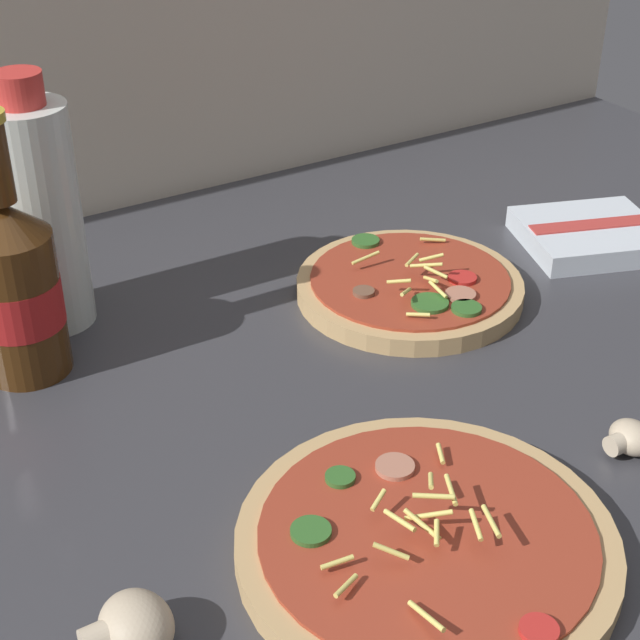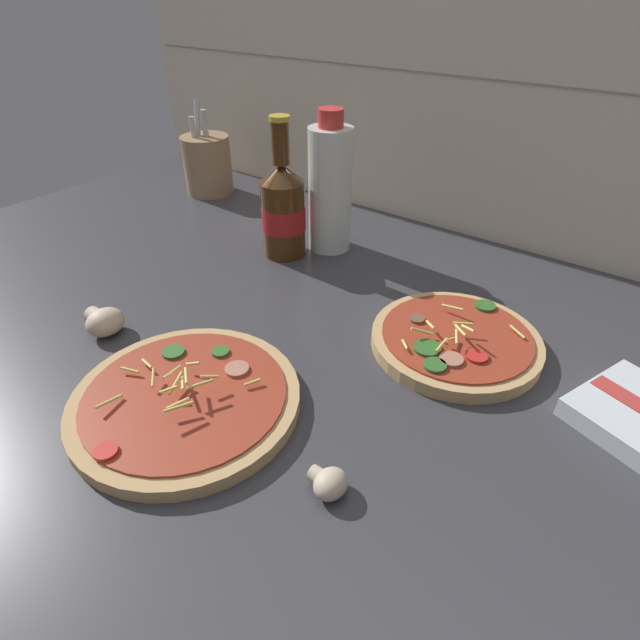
{
  "view_description": "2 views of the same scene",
  "coord_description": "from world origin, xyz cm",
  "px_view_note": "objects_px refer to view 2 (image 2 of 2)",
  "views": [
    {
      "loc": [
        -32.68,
        -57.6,
        51.67
      ],
      "look_at": [
        4.44,
        2.88,
        8.3
      ],
      "focal_mm": 55.0,
      "sensor_mm": 36.0,
      "label": 1
    },
    {
      "loc": [
        37.55,
        -43.49,
        43.92
      ],
      "look_at": [
        3.96,
        0.53,
        5.74
      ],
      "focal_mm": 28.0,
      "sensor_mm": 36.0,
      "label": 2
    }
  ],
  "objects_px": {
    "pizza_far": "(455,340)",
    "beer_bottle": "(283,209)",
    "oil_bottle": "(330,188)",
    "mushroom_right": "(329,483)",
    "pizza_near": "(186,399)",
    "mushroom_left": "(104,321)",
    "utensil_crock": "(207,164)"
  },
  "relations": [
    {
      "from": "pizza_far",
      "to": "beer_bottle",
      "type": "height_order",
      "value": "beer_bottle"
    },
    {
      "from": "oil_bottle",
      "to": "mushroom_right",
      "type": "xyz_separation_m",
      "value": [
        0.32,
        -0.43,
        -0.1
      ]
    },
    {
      "from": "pizza_near",
      "to": "mushroom_right",
      "type": "height_order",
      "value": "pizza_near"
    },
    {
      "from": "mushroom_left",
      "to": "utensil_crock",
      "type": "relative_size",
      "value": 0.28
    },
    {
      "from": "mushroom_right",
      "to": "oil_bottle",
      "type": "bearing_deg",
      "value": 126.41
    },
    {
      "from": "pizza_far",
      "to": "mushroom_right",
      "type": "xyz_separation_m",
      "value": [
        0.0,
        -0.29,
        0.0
      ]
    },
    {
      "from": "pizza_near",
      "to": "mushroom_left",
      "type": "xyz_separation_m",
      "value": [
        -0.2,
        0.03,
        0.01
      ]
    },
    {
      "from": "mushroom_right",
      "to": "utensil_crock",
      "type": "distance_m",
      "value": 0.87
    },
    {
      "from": "pizza_far",
      "to": "beer_bottle",
      "type": "relative_size",
      "value": 0.95
    },
    {
      "from": "beer_bottle",
      "to": "oil_bottle",
      "type": "relative_size",
      "value": 0.98
    },
    {
      "from": "mushroom_right",
      "to": "utensil_crock",
      "type": "height_order",
      "value": "utensil_crock"
    },
    {
      "from": "oil_bottle",
      "to": "utensil_crock",
      "type": "bearing_deg",
      "value": 170.97
    },
    {
      "from": "mushroom_left",
      "to": "utensil_crock",
      "type": "bearing_deg",
      "value": 122.68
    },
    {
      "from": "pizza_near",
      "to": "mushroom_right",
      "type": "distance_m",
      "value": 0.2
    },
    {
      "from": "pizza_near",
      "to": "mushroom_left",
      "type": "relative_size",
      "value": 4.7
    },
    {
      "from": "beer_bottle",
      "to": "mushroom_right",
      "type": "height_order",
      "value": "beer_bottle"
    },
    {
      "from": "pizza_near",
      "to": "beer_bottle",
      "type": "distance_m",
      "value": 0.41
    },
    {
      "from": "oil_bottle",
      "to": "mushroom_right",
      "type": "bearing_deg",
      "value": -53.59
    },
    {
      "from": "pizza_near",
      "to": "pizza_far",
      "type": "xyz_separation_m",
      "value": [
        0.2,
        0.29,
        0.0
      ]
    },
    {
      "from": "pizza_near",
      "to": "pizza_far",
      "type": "distance_m",
      "value": 0.36
    },
    {
      "from": "mushroom_left",
      "to": "pizza_near",
      "type": "bearing_deg",
      "value": -7.8
    },
    {
      "from": "pizza_far",
      "to": "utensil_crock",
      "type": "height_order",
      "value": "utensil_crock"
    },
    {
      "from": "pizza_near",
      "to": "beer_bottle",
      "type": "relative_size",
      "value": 1.12
    },
    {
      "from": "oil_bottle",
      "to": "mushroom_right",
      "type": "distance_m",
      "value": 0.55
    },
    {
      "from": "oil_bottle",
      "to": "utensil_crock",
      "type": "xyz_separation_m",
      "value": [
        -0.39,
        0.06,
        -0.05
      ]
    },
    {
      "from": "mushroom_left",
      "to": "utensil_crock",
      "type": "distance_m",
      "value": 0.56
    },
    {
      "from": "mushroom_right",
      "to": "utensil_crock",
      "type": "xyz_separation_m",
      "value": [
        -0.71,
        0.49,
        0.05
      ]
    },
    {
      "from": "beer_bottle",
      "to": "mushroom_right",
      "type": "bearing_deg",
      "value": -44.63
    },
    {
      "from": "mushroom_left",
      "to": "pizza_far",
      "type": "bearing_deg",
      "value": 33.43
    },
    {
      "from": "pizza_near",
      "to": "oil_bottle",
      "type": "height_order",
      "value": "oil_bottle"
    },
    {
      "from": "pizza_near",
      "to": "pizza_far",
      "type": "height_order",
      "value": "pizza_near"
    },
    {
      "from": "pizza_far",
      "to": "utensil_crock",
      "type": "xyz_separation_m",
      "value": [
        -0.71,
        0.2,
        0.05
      ]
    }
  ]
}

